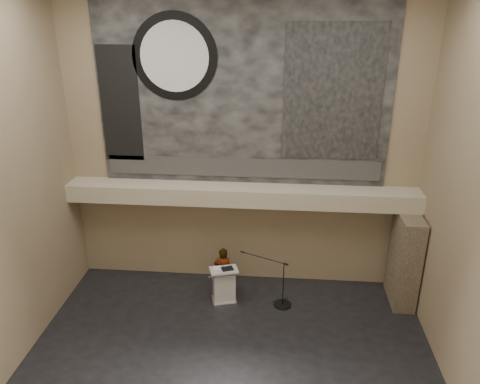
{
  "coord_description": "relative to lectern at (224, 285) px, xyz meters",
  "views": [
    {
      "loc": [
        1.03,
        -8.63,
        8.09
      ],
      "look_at": [
        0.0,
        3.2,
        3.2
      ],
      "focal_mm": 35.0,
      "sensor_mm": 36.0,
      "label": 1
    }
  ],
  "objects": [
    {
      "name": "wall_back",
      "position": [
        0.41,
        1.4,
        3.7
      ],
      "size": [
        10.0,
        0.02,
        8.5
      ],
      "primitive_type": "cube",
      "color": "#846C54",
      "rests_on": "floor"
    },
    {
      "name": "banner_brick_print",
      "position": [
        -2.99,
        1.33,
        4.85
      ],
      "size": [
        1.1,
        0.02,
        3.2
      ],
      "primitive_type": "cube",
      "color": "black",
      "rests_on": "banner"
    },
    {
      "name": "floor",
      "position": [
        0.41,
        -2.6,
        -0.55
      ],
      "size": [
        10.0,
        10.0,
        0.0
      ],
      "primitive_type": "plane",
      "color": "black",
      "rests_on": "ground"
    },
    {
      "name": "wall_front",
      "position": [
        0.41,
        -6.6,
        3.7
      ],
      "size": [
        10.0,
        0.02,
        8.5
      ],
      "primitive_type": "cube",
      "color": "#846C54",
      "rests_on": "floor"
    },
    {
      "name": "speaker_person",
      "position": [
        -0.07,
        0.45,
        0.19
      ],
      "size": [
        0.55,
        0.37,
        1.49
      ],
      "primitive_type": "imported",
      "rotation": [
        0.0,
        0.0,
        3.12
      ],
      "color": "silver",
      "rests_on": "floor"
    },
    {
      "name": "banner_clock_face",
      "position": [
        -1.39,
        1.31,
        6.15
      ],
      "size": [
        1.84,
        0.02,
        1.84
      ],
      "primitive_type": "cylinder",
      "rotation": [
        1.57,
        0.0,
        0.0
      ],
      "color": "silver",
      "rests_on": "banner"
    },
    {
      "name": "binder",
      "position": [
        0.11,
        -0.04,
        0.56
      ],
      "size": [
        0.4,
        0.36,
        0.04
      ],
      "primitive_type": "cube",
      "rotation": [
        0.0,
        0.0,
        0.39
      ],
      "color": "black",
      "rests_on": "lectern"
    },
    {
      "name": "banner_building_print",
      "position": [
        2.81,
        1.33,
        5.25
      ],
      "size": [
        2.6,
        0.02,
        3.6
      ],
      "primitive_type": "cube",
      "color": "black",
      "rests_on": "banner"
    },
    {
      "name": "banner",
      "position": [
        0.41,
        1.37,
        5.15
      ],
      "size": [
        8.0,
        0.05,
        5.0
      ],
      "primitive_type": "cube",
      "color": "black",
      "rests_on": "wall_back"
    },
    {
      "name": "sprinkler_left",
      "position": [
        -1.19,
        0.95,
        2.12
      ],
      "size": [
        0.04,
        0.04,
        0.06
      ],
      "primitive_type": "cylinder",
      "color": "#B2893D",
      "rests_on": "soffit"
    },
    {
      "name": "lectern",
      "position": [
        0.0,
        0.0,
        0.0
      ],
      "size": [
        0.89,
        0.73,
        1.14
      ],
      "rotation": [
        0.0,
        0.0,
        0.27
      ],
      "color": "silver",
      "rests_on": "floor"
    },
    {
      "name": "stone_pier",
      "position": [
        5.06,
        0.55,
        0.8
      ],
      "size": [
        0.6,
        1.4,
        2.7
      ],
      "primitive_type": "cube",
      "color": "#463B2B",
      "rests_on": "floor"
    },
    {
      "name": "banner_clock_rim",
      "position": [
        -1.39,
        1.33,
        6.15
      ],
      "size": [
        2.3,
        0.02,
        2.3
      ],
      "primitive_type": "cylinder",
      "rotation": [
        1.57,
        0.0,
        0.0
      ],
      "color": "black",
      "rests_on": "banner"
    },
    {
      "name": "papers",
      "position": [
        -0.17,
        -0.04,
        0.55
      ],
      "size": [
        0.31,
        0.37,
        0.0
      ],
      "primitive_type": "cube",
      "rotation": [
        0.0,
        0.0,
        0.29
      ],
      "color": "white",
      "rests_on": "lectern"
    },
    {
      "name": "soffit",
      "position": [
        0.41,
        1.0,
        2.4
      ],
      "size": [
        10.0,
        0.8,
        0.5
      ],
      "primitive_type": "cube",
      "color": "tan",
      "rests_on": "wall_back"
    },
    {
      "name": "sprinkler_right",
      "position": [
        2.31,
        0.95,
        2.12
      ],
      "size": [
        0.04,
        0.04,
        0.06
      ],
      "primitive_type": "cylinder",
      "color": "#B2893D",
      "rests_on": "soffit"
    },
    {
      "name": "banner_text_strip",
      "position": [
        0.41,
        1.33,
        3.1
      ],
      "size": [
        7.76,
        0.02,
        0.55
      ],
      "primitive_type": "cube",
      "color": "#2C2C2C",
      "rests_on": "banner"
    },
    {
      "name": "mic_stand",
      "position": [
        1.63,
        -0.0,
        -0.33
      ],
      "size": [
        1.52,
        0.84,
        1.4
      ],
      "rotation": [
        0.0,
        0.0,
        -0.42
      ],
      "color": "black",
      "rests_on": "floor"
    }
  ]
}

